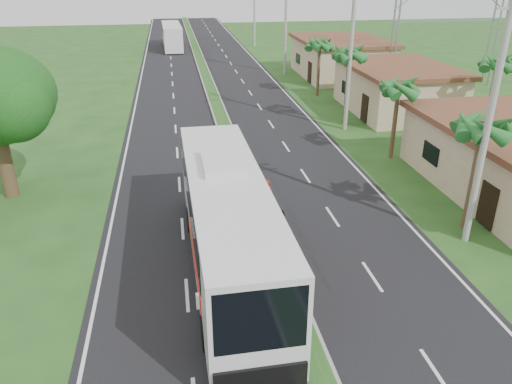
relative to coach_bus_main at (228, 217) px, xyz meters
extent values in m
plane|color=#224A1B|center=(1.82, -1.38, -2.30)|extent=(180.00, 180.00, 0.00)
cube|color=black|center=(1.82, 18.62, -2.29)|extent=(14.00, 160.00, 0.02)
cube|color=gray|center=(1.82, 18.62, -2.20)|extent=(1.20, 160.00, 0.17)
cube|color=#224A1B|center=(1.82, 18.62, -2.11)|extent=(0.95, 160.00, 0.02)
cube|color=silver|center=(-4.88, 18.62, -2.30)|extent=(0.12, 160.00, 0.01)
cube|color=silver|center=(8.52, 18.62, -2.30)|extent=(0.12, 160.00, 0.01)
cube|color=tan|center=(15.82, 20.62, -0.62)|extent=(7.00, 10.00, 3.35)
cube|color=brown|center=(15.82, 20.62, 1.21)|extent=(7.60, 10.60, 0.32)
cube|color=tan|center=(15.82, 34.62, -0.55)|extent=(8.00, 11.00, 3.50)
cube|color=brown|center=(15.82, 34.62, 1.36)|extent=(8.60, 11.60, 0.32)
cylinder|color=#473321|center=(10.82, 1.62, 0.20)|extent=(0.26, 0.26, 5.00)
cylinder|color=#473321|center=(11.22, 10.62, 0.00)|extent=(0.26, 0.26, 4.60)
cylinder|color=#473321|center=(10.62, 17.62, 0.40)|extent=(0.26, 0.26, 5.40)
cylinder|color=#473321|center=(11.12, 26.62, 0.10)|extent=(0.26, 0.26, 4.80)
cylinder|color=#473321|center=(19.32, 13.62, 0.30)|extent=(0.26, 0.26, 5.20)
cylinder|color=#473321|center=(-10.18, 8.62, -0.30)|extent=(0.70, 0.70, 4.00)
sphere|color=#183E10|center=(-8.98, 7.62, 2.60)|extent=(3.40, 3.40, 3.40)
cylinder|color=gray|center=(10.32, 0.62, 3.20)|extent=(0.28, 0.28, 11.00)
cube|color=gray|center=(10.32, 0.62, 7.10)|extent=(1.20, 0.10, 0.10)
cylinder|color=gray|center=(10.32, 16.62, 3.70)|extent=(0.28, 0.28, 12.00)
cylinder|color=gray|center=(10.32, 36.62, 3.20)|extent=(0.28, 0.28, 11.00)
cylinder|color=gray|center=(10.32, 56.62, 2.95)|extent=(0.28, 0.28, 10.50)
cylinder|color=gray|center=(18.82, 28.12, 3.70)|extent=(0.18, 0.18, 12.00)
cylinder|color=gray|center=(28.82, 28.12, 3.70)|extent=(0.18, 0.18, 12.00)
cylinder|color=gray|center=(18.82, 29.12, 3.70)|extent=(0.18, 0.18, 12.00)
cylinder|color=gray|center=(28.82, 29.12, 3.70)|extent=(0.18, 0.18, 12.00)
cube|color=gray|center=(23.82, 28.62, 3.70)|extent=(10.00, 0.14, 0.14)
cube|color=silver|center=(0.00, -0.06, -0.12)|extent=(2.89, 12.96, 3.39)
cube|color=black|center=(-0.01, 0.58, 0.63)|extent=(2.90, 10.37, 1.36)
cube|color=black|center=(0.10, -6.46, 0.43)|extent=(2.42, 0.18, 1.90)
cube|color=red|center=(0.02, -1.35, -0.79)|extent=(2.83, 5.64, 0.59)
cube|color=gold|center=(0.00, 0.26, -1.07)|extent=(2.79, 3.27, 0.27)
cube|color=silver|center=(-0.02, 1.23, 1.73)|extent=(1.55, 2.61, 0.30)
cylinder|color=black|center=(-1.15, -4.17, -1.74)|extent=(0.36, 1.12, 1.12)
cylinder|color=black|center=(1.28, -4.13, -1.74)|extent=(0.36, 1.12, 1.12)
cylinder|color=black|center=(-1.27, 3.36, -1.74)|extent=(0.36, 1.12, 1.12)
cylinder|color=black|center=(1.16, 3.40, -1.74)|extent=(0.36, 1.12, 1.12)
cube|color=silver|center=(-1.30, 56.43, -0.61)|extent=(2.71, 11.15, 3.08)
cube|color=black|center=(-1.31, 56.92, 0.32)|extent=(2.68, 8.26, 1.05)
cube|color=#DB4F15|center=(-1.27, 55.47, -1.20)|extent=(2.60, 5.37, 0.34)
cylinder|color=black|center=(-2.23, 51.83, -1.83)|extent=(0.31, 0.93, 0.93)
cylinder|color=black|center=(-0.11, 51.89, -1.83)|extent=(0.31, 0.93, 0.93)
cylinder|color=black|center=(-2.47, 60.50, -1.83)|extent=(0.31, 0.93, 0.93)
cylinder|color=black|center=(-0.35, 60.56, -1.83)|extent=(0.31, 0.93, 0.93)
imported|color=black|center=(2.14, 3.63, -1.78)|extent=(1.76, 0.64, 1.04)
imported|color=maroon|center=(2.14, 3.63, -0.95)|extent=(0.61, 0.43, 1.59)
camera|label=1|loc=(-1.66, -16.31, 8.56)|focal=35.00mm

